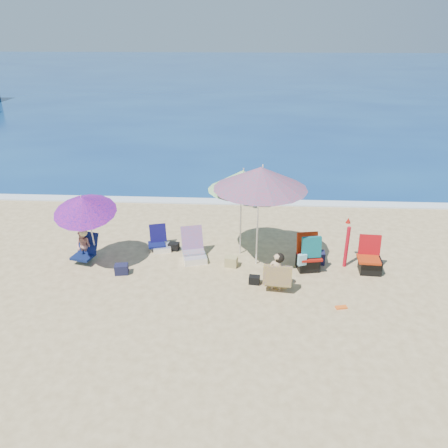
# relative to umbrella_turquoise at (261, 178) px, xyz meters

# --- Properties ---
(ground) EXTENTS (120.00, 120.00, 0.00)m
(ground) POSITION_rel_umbrella_turquoise_xyz_m (-0.52, -1.17, -2.19)
(ground) COLOR #D8BC84
(ground) RESTS_ON ground
(sea) EXTENTS (120.00, 80.00, 0.12)m
(sea) POSITION_rel_umbrella_turquoise_xyz_m (-0.52, 43.83, -2.24)
(sea) COLOR navy
(sea) RESTS_ON ground
(foam) EXTENTS (120.00, 0.50, 0.04)m
(foam) POSITION_rel_umbrella_turquoise_xyz_m (-0.52, 3.93, -2.17)
(foam) COLOR white
(foam) RESTS_ON ground
(umbrella_turquoise) EXTENTS (2.64, 2.64, 2.49)m
(umbrella_turquoise) POSITION_rel_umbrella_turquoise_xyz_m (0.00, 0.00, 0.00)
(umbrella_turquoise) COLOR white
(umbrella_turquoise) RESTS_ON ground
(umbrella_striped) EXTENTS (2.23, 2.23, 2.24)m
(umbrella_striped) POSITION_rel_umbrella_turquoise_xyz_m (-0.41, 0.50, -0.23)
(umbrella_striped) COLOR silver
(umbrella_striped) RESTS_ON ground
(umbrella_blue) EXTENTS (1.65, 1.70, 1.96)m
(umbrella_blue) POSITION_rel_umbrella_turquoise_xyz_m (-4.02, -0.39, -0.59)
(umbrella_blue) COLOR silver
(umbrella_blue) RESTS_ON ground
(furled_umbrella) EXTENTS (0.17, 0.43, 1.16)m
(furled_umbrella) POSITION_rel_umbrella_turquoise_xyz_m (2.11, -0.01, -1.56)
(furled_umbrella) COLOR red
(furled_umbrella) RESTS_ON ground
(chair_navy) EXTENTS (0.66, 0.66, 0.61)m
(chair_navy) POSITION_rel_umbrella_turquoise_xyz_m (-2.54, 0.55, -2.03)
(chair_navy) COLOR #0C1246
(chair_navy) RESTS_ON ground
(chair_rainbow) EXTENTS (0.73, 0.88, 0.76)m
(chair_rainbow) POSITION_rel_umbrella_turquoise_xyz_m (-1.59, 0.10, -1.99)
(chair_rainbow) COLOR #D4544B
(chair_rainbow) RESTS_ON ground
(camp_chair_left) EXTENTS (0.59, 0.57, 0.88)m
(camp_chair_left) POSITION_rel_umbrella_turquoise_xyz_m (2.63, -0.29, -1.93)
(camp_chair_left) COLOR #A92D0C
(camp_chair_left) RESTS_ON ground
(camp_chair_right) EXTENTS (0.59, 0.64, 0.93)m
(camp_chair_right) POSITION_rel_umbrella_turquoise_xyz_m (1.19, -0.28, -1.86)
(camp_chair_right) COLOR #A5140B
(camp_chair_right) RESTS_ON ground
(person_center) EXTENTS (0.64, 0.56, 0.91)m
(person_center) POSITION_rel_umbrella_turquoise_xyz_m (0.39, -1.21, -1.76)
(person_center) COLOR tan
(person_center) RESTS_ON ground
(person_left) EXTENTS (0.64, 0.69, 0.90)m
(person_left) POSITION_rel_umbrella_turquoise_xyz_m (-4.27, -0.15, -1.79)
(person_left) COLOR tan
(person_left) RESTS_ON ground
(bag_navy_a) EXTENTS (0.34, 0.27, 0.24)m
(bag_navy_a) POSITION_rel_umbrella_turquoise_xyz_m (-3.21, -0.71, -2.08)
(bag_navy_a) COLOR #181935
(bag_navy_a) RESTS_ON ground
(bag_black_a) EXTENTS (0.29, 0.24, 0.19)m
(bag_black_a) POSITION_rel_umbrella_turquoise_xyz_m (-2.17, 0.54, -2.10)
(bag_black_a) COLOR black
(bag_black_a) RESTS_ON ground
(bag_tan) EXTENTS (0.33, 0.26, 0.25)m
(bag_tan) POSITION_rel_umbrella_turquoise_xyz_m (-0.64, -0.23, -2.07)
(bag_tan) COLOR tan
(bag_tan) RESTS_ON ground
(bag_navy_b) EXTENTS (0.41, 0.32, 0.29)m
(bag_navy_b) POSITION_rel_umbrella_turquoise_xyz_m (1.44, 0.07, -2.05)
(bag_navy_b) COLOR #1A1B3A
(bag_navy_b) RESTS_ON ground
(bag_black_b) EXTENTS (0.26, 0.20, 0.19)m
(bag_black_b) POSITION_rel_umbrella_turquoise_xyz_m (-0.09, -0.97, -2.10)
(bag_black_b) COLOR black
(bag_black_b) RESTS_ON ground
(orange_item) EXTENTS (0.26, 0.16, 0.03)m
(orange_item) POSITION_rel_umbrella_turquoise_xyz_m (1.71, -1.82, -2.18)
(orange_item) COLOR orange
(orange_item) RESTS_ON ground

